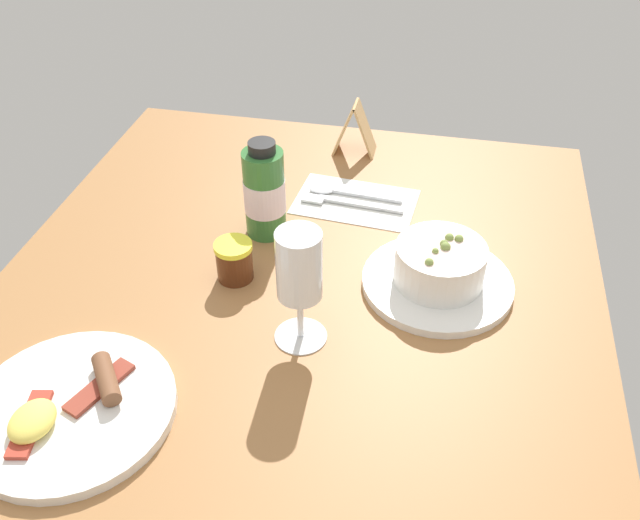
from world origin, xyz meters
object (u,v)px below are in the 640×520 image
Objects in this scene: jam_jar at (234,261)px; breakfast_plate at (70,409)px; menu_card at (355,128)px; porridge_bowl at (439,269)px; cutlery_setting at (353,200)px; wine_glass at (299,271)px; sauce_bottle_green at (265,192)px.

jam_jar is 0.25× the size of breakfast_plate.
porridge_bowl is at bearing -153.47° from menu_card.
cutlery_setting is 33.58cm from wine_glass.
wine_glass is 30.24cm from breakfast_plate.
sauce_bottle_green is at bearing 161.26° from menu_card.
wine_glass reaches higher than porridge_bowl.
porridge_bowl is 22.50cm from wine_glass.
menu_card is (65.48, -21.73, 3.75)cm from breakfast_plate.
sauce_bottle_green is at bearing -18.08° from breakfast_plate.
sauce_bottle_green is 28.66cm from menu_card.
porridge_bowl is at bearing -82.34° from jam_jar.
menu_card is at bearing -18.74° from sauce_bottle_green.
menu_card is at bearing 1.23° from wine_glass.
wine_glass is 1.72× the size of menu_card.
porridge_bowl is 0.88× the size of breakfast_plate.
jam_jar is 39.98cm from menu_card.
jam_jar is (-3.76, 27.94, -0.14)cm from porridge_bowl.
cutlery_setting is 3.48× the size of jam_jar.
breakfast_plate is at bearing 153.79° from cutlery_setting.
breakfast_plate is (-30.72, 39.08, -2.17)cm from porridge_bowl.
sauce_bottle_green is (11.47, -1.41, 4.11)cm from jam_jar.
wine_glass is (-31.84, 1.43, 10.56)cm from cutlery_setting.
porridge_bowl is 49.76cm from breakfast_plate.
cutlery_setting is at bearing -26.21° from breakfast_plate.
sauce_bottle_green reaches higher than jam_jar.
wine_glass is at bearing -178.77° from menu_card.
cutlery_setting is 2.14× the size of menu_card.
wine_glass reaches higher than menu_card.
jam_jar is at bearing 172.99° from sauce_bottle_green.
breakfast_plate is (-38.44, 12.55, -6.14)cm from sauce_bottle_green.
wine_glass is 2.79× the size of jam_jar.
wine_glass is at bearing 177.43° from cutlery_setting.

